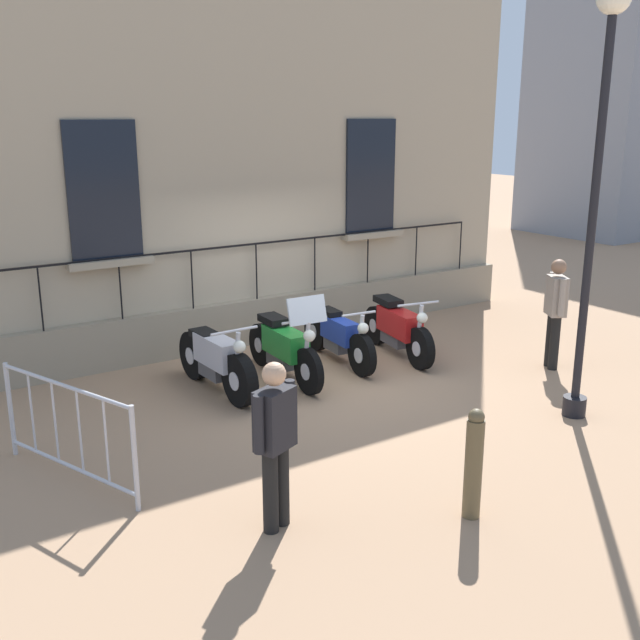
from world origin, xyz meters
TOP-DOWN VIEW (x-y plane):
  - ground_plane at (0.00, 0.00)m, footprint 60.00×60.00m
  - building_facade at (-2.36, 0.00)m, footprint 0.82×10.51m
  - motorcycle_silver at (-0.32, -1.52)m, footprint 1.94×0.66m
  - motorcycle_green at (-0.23, -0.53)m, footprint 2.01×0.67m
  - motorcycle_blue at (-0.42, 0.52)m, footprint 1.99×0.55m
  - motorcycle_red at (-0.18, 1.45)m, footprint 1.96×0.75m
  - lamppost at (2.84, 1.77)m, footprint 0.38×0.38m
  - crowd_barrier at (1.14, -3.86)m, footprint 1.94×0.74m
  - bollard at (3.88, -1.00)m, footprint 0.16×0.16m
  - pedestrian_standing at (1.49, 2.98)m, footprint 0.47×0.38m
  - pedestrian_walking at (3.05, -2.58)m, footprint 0.34×0.50m
  - distant_building at (-6.47, 15.45)m, footprint 3.87×5.04m

SIDE VIEW (x-z plane):
  - ground_plane at x=0.00m, z-range 0.00..0.00m
  - motorcycle_blue at x=-0.42m, z-range -0.06..0.85m
  - motorcycle_red at x=-0.18m, z-range -0.06..0.91m
  - motorcycle_silver at x=-0.32m, z-range -0.06..0.92m
  - motorcycle_green at x=-0.23m, z-range -0.20..1.11m
  - bollard at x=3.88m, z-range 0.00..1.06m
  - crowd_barrier at x=1.14m, z-range 0.04..1.09m
  - pedestrian_walking at x=3.05m, z-range 0.09..1.65m
  - pedestrian_standing at x=1.49m, z-range 0.10..1.71m
  - building_facade at x=-2.36m, z-range -0.11..6.03m
  - lamppost at x=2.84m, z-range 0.61..5.58m
  - distant_building at x=-6.47m, z-range 0.00..8.97m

